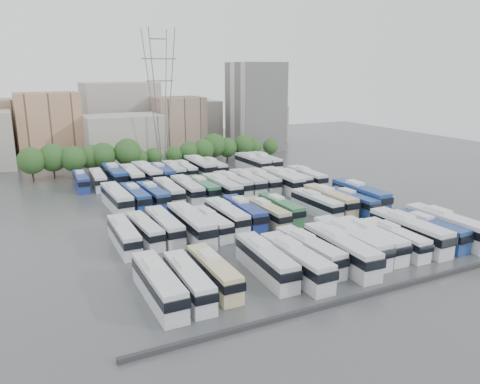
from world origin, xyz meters
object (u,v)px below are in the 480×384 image
bus_r0_s2 (214,272)px  bus_r0_s8 (350,241)px  bus_r1_s4 (211,223)px  bus_r3_s13 (264,162)px  bus_r3_s12 (253,163)px  bus_r3_s5 (161,173)px  bus_r1_s8 (281,208)px  bus_r0_s1 (189,280)px  bus_r2_s2 (135,197)px  bus_r1_s2 (164,226)px  bus_r2_s8 (233,184)px  bus_r0_s9 (371,239)px  bus_r2_s4 (169,191)px  bus_r1_s10 (316,204)px  bus_r0_s0 (158,284)px  bus_r3_s3 (132,176)px  bus_r0_s11 (409,231)px  bus_r3_s0 (81,181)px  bus_r1_s5 (226,215)px  bus_r2_s6 (202,188)px  bus_r2_s9 (248,182)px  bus_r3_s4 (147,174)px  bus_r1_s1 (145,230)px  bus_r3_s1 (98,179)px  bus_r2_s3 (153,195)px  bus_r1_s12 (352,201)px  bus_r1_s6 (244,212)px  bus_r2_s7 (222,188)px  bus_r2_s5 (187,189)px  bus_r3_s6 (174,171)px  bus_r0_s4 (266,260)px  bus_r1_s11 (330,200)px  bus_r0_s5 (295,260)px  bus_r3_s2 (115,175)px  bus_r2_s10 (262,181)px  bus_r0_s12 (429,230)px  bus_r0_s7 (341,249)px  bus_r0_s6 (309,250)px  bus_r1_s13 (360,195)px  bus_r2_s1 (117,198)px  bus_r1_s3 (191,224)px  bus_r3_s7 (186,170)px

bus_r0_s2 → bus_r0_s8: (19.78, 0.30, 0.28)m
bus_r1_s4 → bus_r3_s13: size_ratio=0.85×
bus_r3_s12 → bus_r3_s13: size_ratio=1.04×
bus_r3_s5 → bus_r1_s8: bearing=-76.3°
bus_r0_s1 → bus_r2_s2: bearing=86.6°
bus_r1_s2 → bus_r2_s8: (19.91, 18.57, 0.07)m
bus_r0_s8 → bus_r0_s9: size_ratio=1.09×
bus_r2_s4 → bus_r1_s10: bearing=-42.0°
bus_r0_s0 → bus_r3_s3: bus_r3_s3 is taller
bus_r0_s11 → bus_r3_s0: 65.08m
bus_r1_s5 → bus_r2_s6: size_ratio=1.00×
bus_r2_s4 → bus_r2_s9: size_ratio=0.97×
bus_r3_s4 → bus_r2_s4: bearing=-93.4°
bus_r0_s8 → bus_r1_s1: bus_r0_s8 is taller
bus_r0_s2 → bus_r3_s1: (-3.40, 53.28, -0.03)m
bus_r2_s3 → bus_r1_s4: bearing=-82.4°
bus_r3_s0 → bus_r1_s12: bearing=-41.4°
bus_r1_s6 → bus_r2_s7: (3.26, 15.94, 0.12)m
bus_r2_s5 → bus_r3_s6: bus_r2_s5 is taller
bus_r1_s2 → bus_r2_s2: size_ratio=0.99×
bus_r0_s4 → bus_r2_s9: bearing=68.8°
bus_r1_s1 → bus_r1_s11: bearing=-2.3°
bus_r0_s5 → bus_r2_s6: bus_r0_s5 is taller
bus_r1_s2 → bus_r1_s6: bearing=2.2°
bus_r0_s2 → bus_r3_s2: bus_r3_s2 is taller
bus_r2_s2 → bus_r0_s4: bearing=-80.8°
bus_r2_s10 → bus_r3_s6: bus_r2_s10 is taller
bus_r0_s12 → bus_r1_s11: 19.05m
bus_r0_s9 → bus_r2_s3: bus_r0_s9 is taller
bus_r1_s10 → bus_r0_s4: bearing=-140.1°
bus_r1_s2 → bus_r2_s6: bus_r2_s6 is taller
bus_r3_s12 → bus_r1_s11: bearing=-97.4°
bus_r1_s6 → bus_r3_s6: size_ratio=1.03×
bus_r3_s6 → bus_r0_s7: bearing=-83.5°
bus_r3_s12 → bus_r0_s6: bearing=-112.7°
bus_r1_s13 → bus_r1_s12: bearing=-150.8°
bus_r1_s11 → bus_r1_s2: bearing=-179.4°
bus_r3_s6 → bus_r1_s8: bearing=-76.5°
bus_r3_s4 → bus_r1_s8: bearing=-71.6°
bus_r0_s5 → bus_r1_s2: (-9.98, 19.63, -0.13)m
bus_r2_s9 → bus_r3_s3: bus_r3_s3 is taller
bus_r2_s7 → bus_r3_s5: 19.12m
bus_r0_s8 → bus_r3_s1: (-23.18, 52.97, -0.30)m
bus_r0_s4 → bus_r1_s11: 29.31m
bus_r0_s9 → bus_r1_s13: 22.20m
bus_r0_s6 → bus_r2_s1: (-16.57, 35.10, 0.15)m
bus_r0_s11 → bus_r1_s3: bearing=148.3°
bus_r0_s1 → bus_r2_s8: bearing=60.1°
bus_r3_s7 → bus_r0_s0: bearing=-111.2°
bus_r3_s7 → bus_r3_s3: bearing=-168.1°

